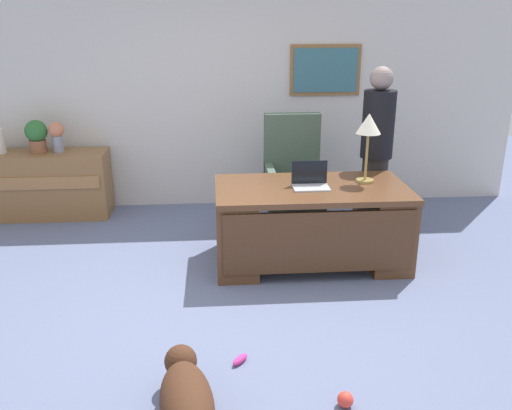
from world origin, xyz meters
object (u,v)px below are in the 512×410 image
object	(u,v)px
desk	(311,222)
laptop	(310,181)
vase_with_flowers	(57,134)
dog_lying	(186,400)
armchair	(293,179)
person_standing	(376,151)
desk_lamp	(369,128)
potted_plant	(36,135)
credenza	(40,185)
dog_toy_ball	(345,400)
dog_toy_bone	(240,359)

from	to	relation	value
desk	laptop	size ratio (longest dim) A/B	5.38
vase_with_flowers	dog_lying	bearing A→B (deg)	-66.31
armchair	person_standing	size ratio (longest dim) A/B	0.70
desk_lamp	potted_plant	size ratio (longest dim) A/B	1.75
credenza	person_standing	distance (m)	3.72
laptop	dog_toy_ball	distance (m)	2.12
desk	dog_toy_ball	xyz separation A→B (m)	(-0.13, -1.97, -0.35)
laptop	potted_plant	size ratio (longest dim) A/B	0.89
armchair	desk	bearing A→B (deg)	-88.33
vase_with_flowers	dog_toy_ball	xyz separation A→B (m)	(2.46, -3.44, -0.90)
armchair	person_standing	world-z (taller)	person_standing
armchair	dog_lying	world-z (taller)	armchair
desk_lamp	dog_toy_ball	size ratio (longest dim) A/B	6.52
dog_lying	desk_lamp	xyz separation A→B (m)	(1.56, 2.16, 1.08)
vase_with_flowers	desk	bearing A→B (deg)	-29.56
desk	dog_toy_ball	bearing A→B (deg)	-93.75
dog_lying	vase_with_flowers	world-z (taller)	vase_with_flowers
dog_lying	laptop	world-z (taller)	laptop
credenza	dog_toy_ball	world-z (taller)	credenza
armchair	potted_plant	xyz separation A→B (m)	(-2.78, 0.49, 0.42)
armchair	dog_toy_ball	distance (m)	2.99
vase_with_flowers	person_standing	bearing A→B (deg)	-13.34
vase_with_flowers	armchair	bearing A→B (deg)	-10.81
laptop	vase_with_flowers	bearing A→B (deg)	150.54
desk	credenza	size ratio (longest dim) A/B	1.13
dog_toy_bone	dog_toy_ball	bearing A→B (deg)	-38.46
desk	laptop	world-z (taller)	laptop
armchair	vase_with_flowers	bearing A→B (deg)	169.19
laptop	dog_toy_bone	xyz separation A→B (m)	(-0.71, -1.52, -0.76)
desk_lamp	dog_toy_ball	world-z (taller)	desk_lamp
laptop	potted_plant	world-z (taller)	potted_plant
desk	potted_plant	xyz separation A→B (m)	(-2.80, 1.47, 0.55)
laptop	vase_with_flowers	distance (m)	2.95
desk_lamp	vase_with_flowers	size ratio (longest dim) A/B	1.87
desk	armchair	bearing A→B (deg)	91.67
vase_with_flowers	potted_plant	distance (m)	0.22
credenza	laptop	xyz separation A→B (m)	(2.82, -1.45, 0.42)
person_standing	desk_lamp	size ratio (longest dim) A/B	2.73
desk_lamp	laptop	bearing A→B (deg)	-167.82
dog_lying	dog_toy_ball	world-z (taller)	dog_lying
credenza	potted_plant	distance (m)	0.57
desk	vase_with_flowers	world-z (taller)	vase_with_flowers
laptop	desk_lamp	world-z (taller)	desk_lamp
desk	dog_toy_ball	distance (m)	2.01
person_standing	dog_lying	bearing A→B (deg)	-123.88
desk	desk_lamp	xyz separation A→B (m)	(0.51, 0.13, 0.83)
desk	dog_toy_ball	size ratio (longest dim) A/B	17.83
laptop	desk_lamp	size ratio (longest dim) A/B	0.51
laptop	dog_toy_bone	distance (m)	1.84
person_standing	dog_lying	distance (m)	3.34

